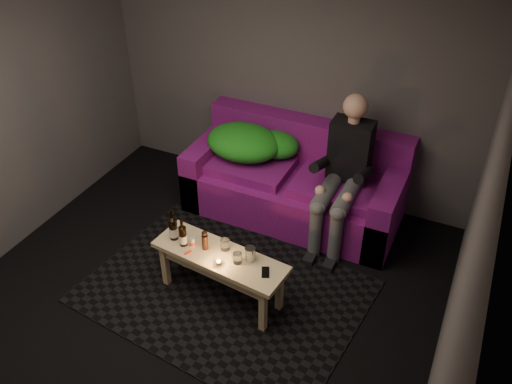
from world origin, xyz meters
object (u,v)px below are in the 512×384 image
at_px(person, 343,170).
at_px(beer_bottle_b, 183,235).
at_px(sofa, 296,183).
at_px(steel_cup, 250,254).
at_px(beer_bottle_a, 173,228).
at_px(coffee_table, 220,262).

xyz_separation_m(person, beer_bottle_b, (-0.99, -1.29, -0.17)).
height_order(sofa, person, person).
bearing_deg(beer_bottle_b, steel_cup, 6.97).
height_order(person, beer_bottle_b, person).
bearing_deg(steel_cup, beer_bottle_a, -177.21).
distance_m(coffee_table, beer_bottle_b, 0.39).
height_order(coffee_table, beer_bottle_b, beer_bottle_b).
xyz_separation_m(beer_bottle_a, steel_cup, (0.71, 0.03, -0.05)).
height_order(beer_bottle_a, steel_cup, beer_bottle_a).
xyz_separation_m(sofa, beer_bottle_a, (-0.58, -1.43, 0.26)).
bearing_deg(steel_cup, person, 72.18).
bearing_deg(coffee_table, sofa, 85.32).
bearing_deg(beer_bottle_a, beer_bottle_b, -17.97).
distance_m(person, coffee_table, 1.47).
xyz_separation_m(person, coffee_table, (-0.65, -1.27, -0.35)).
distance_m(sofa, beer_bottle_b, 1.56).
relative_size(sofa, coffee_table, 1.78).
bearing_deg(beer_bottle_a, sofa, 68.08).
bearing_deg(sofa, coffee_table, -94.68).
xyz_separation_m(coffee_table, beer_bottle_a, (-0.46, 0.02, 0.20)).
bearing_deg(steel_cup, coffee_table, -167.98).
height_order(sofa, steel_cup, sofa).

